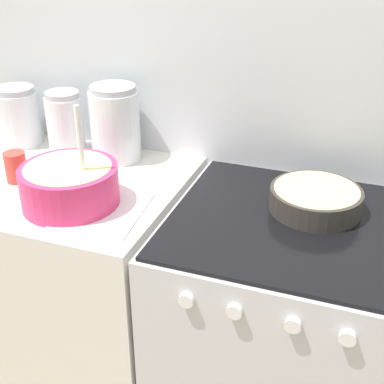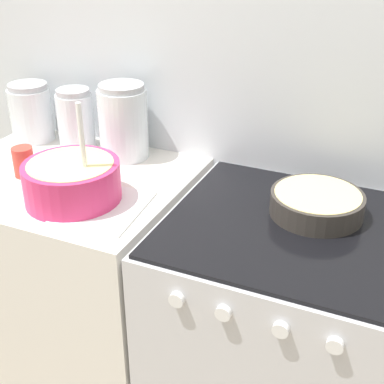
# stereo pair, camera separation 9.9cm
# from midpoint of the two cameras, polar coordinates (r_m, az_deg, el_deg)

# --- Properties ---
(wall_back) EXTENTS (4.64, 0.05, 2.40)m
(wall_back) POSITION_cam_midpoint_polar(r_m,az_deg,el_deg) (1.83, 4.34, 12.66)
(wall_back) COLOR silver
(wall_back) RESTS_ON ground_plane
(countertop_cabinet) EXTENTS (0.82, 0.66, 0.89)m
(countertop_cabinet) POSITION_cam_midpoint_polar(r_m,az_deg,el_deg) (2.05, -10.93, -9.55)
(countertop_cabinet) COLOR silver
(countertop_cabinet) RESTS_ON ground_plane
(stove) EXTENTS (0.71, 0.68, 0.89)m
(stove) POSITION_cam_midpoint_polar(r_m,az_deg,el_deg) (1.80, 10.91, -15.70)
(stove) COLOR silver
(stove) RESTS_ON ground_plane
(mixing_bowl) EXTENTS (0.29, 0.29, 0.32)m
(mixing_bowl) POSITION_cam_midpoint_polar(r_m,az_deg,el_deg) (1.62, -10.98, 1.30)
(mixing_bowl) COLOR #E0336B
(mixing_bowl) RESTS_ON countertop_cabinet
(baking_pan) EXTENTS (0.27, 0.27, 0.07)m
(baking_pan) POSITION_cam_midpoint_polar(r_m,az_deg,el_deg) (1.59, 14.92, -1.18)
(baking_pan) COLOR #38332D
(baking_pan) RESTS_ON stove
(storage_jar_left) EXTENTS (0.16, 0.16, 0.22)m
(storage_jar_left) POSITION_cam_midpoint_polar(r_m,az_deg,el_deg) (2.12, -15.45, 7.81)
(storage_jar_left) COLOR silver
(storage_jar_left) RESTS_ON countertop_cabinet
(storage_jar_middle) EXTENTS (0.13, 0.13, 0.22)m
(storage_jar_middle) POSITION_cam_midpoint_polar(r_m,az_deg,el_deg) (2.00, -10.88, 7.22)
(storage_jar_middle) COLOR silver
(storage_jar_middle) RESTS_ON countertop_cabinet
(storage_jar_right) EXTENTS (0.17, 0.17, 0.26)m
(storage_jar_right) POSITION_cam_midpoint_polar(r_m,az_deg,el_deg) (1.89, -5.81, 6.96)
(storage_jar_right) COLOR silver
(storage_jar_right) RESTS_ON countertop_cabinet
(tin_can) EXTENTS (0.07, 0.07, 0.10)m
(tin_can) POSITION_cam_midpoint_polar(r_m,az_deg,el_deg) (1.83, -16.05, 3.10)
(tin_can) COLOR #CC3F33
(tin_can) RESTS_ON countertop_cabinet
(recipe_page) EXTENTS (0.25, 0.29, 0.01)m
(recipe_page) POSITION_cam_midpoint_polar(r_m,az_deg,el_deg) (1.59, -7.63, -1.67)
(recipe_page) COLOR white
(recipe_page) RESTS_ON countertop_cabinet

